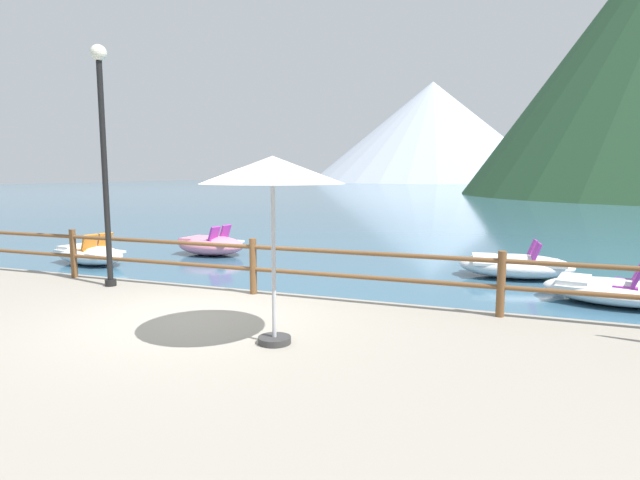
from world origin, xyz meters
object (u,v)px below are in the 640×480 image
lamp_post (103,144)px  pedal_boat_3 (613,290)px  pedal_boat_1 (210,245)px  beach_umbrella (273,173)px  pedal_boat_0 (90,254)px  pedal_boat_2 (516,265)px

lamp_post → pedal_boat_3: 9.72m
pedal_boat_1 → pedal_boat_3: 10.57m
beach_umbrella → pedal_boat_1: beach_umbrella is taller
beach_umbrella → lamp_post: bearing=156.3°
beach_umbrella → pedal_boat_0: beach_umbrella is taller
pedal_boat_2 → lamp_post: bearing=-141.3°
pedal_boat_0 → pedal_boat_1: (2.17, 2.53, 0.03)m
beach_umbrella → pedal_boat_2: (2.72, 7.37, -2.16)m
lamp_post → pedal_boat_2: bearing=38.7°
beach_umbrella → pedal_boat_2: beach_umbrella is taller
beach_umbrella → pedal_boat_1: bearing=127.1°
pedal_boat_2 → pedal_boat_3: 2.61m
pedal_boat_0 → lamp_post: bearing=-41.3°
pedal_boat_2 → pedal_boat_3: pedal_boat_2 is taller
beach_umbrella → pedal_boat_0: bearing=147.0°
pedal_boat_1 → lamp_post: bearing=-74.2°
lamp_post → beach_umbrella: 4.60m
lamp_post → pedal_boat_1: size_ratio=1.86×
beach_umbrella → pedal_boat_3: size_ratio=0.83×
lamp_post → pedal_boat_0: (-3.85, 3.38, -2.67)m
lamp_post → pedal_boat_2: size_ratio=1.56×
lamp_post → beach_umbrella: bearing=-23.7°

